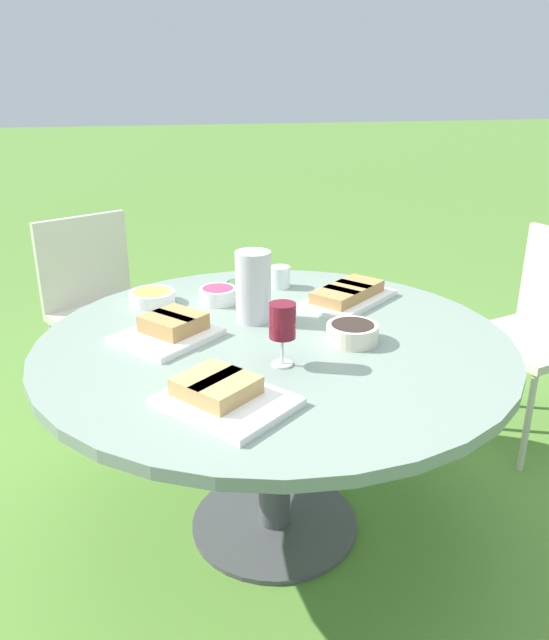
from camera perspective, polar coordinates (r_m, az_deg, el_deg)
name	(u,v)px	position (r m, az deg, el deg)	size (l,w,h in m)	color
ground_plane	(274,524)	(2.32, 0.00, -18.15)	(40.00, 40.00, 0.00)	#5B8C38
dining_table	(274,365)	(1.99, 0.00, -4.16)	(1.48, 1.48, 0.72)	#4C4C51
chair_near_right	(544,321)	(2.84, 23.41, -0.12)	(0.54, 0.53, 0.89)	beige
chair_far_back	(98,298)	(2.99, -15.79, 1.92)	(0.58, 0.59, 0.89)	beige
water_pitcher	(253,286)	(2.05, -1.95, 3.09)	(0.13, 0.12, 0.24)	silver
wine_glass	(282,322)	(1.72, 0.73, -0.23)	(0.08, 0.08, 0.18)	silver
platter_bread_main	(347,295)	(2.26, 6.69, 2.28)	(0.39, 0.42, 0.06)	white
platter_charcuterie	(221,394)	(1.56, -4.87, -6.73)	(0.40, 0.39, 0.06)	white
platter_sandwich_side	(170,329)	(1.97, -9.49, -0.79)	(0.37, 0.37, 0.07)	white
bowl_fries	(152,297)	(2.28, -11.12, 2.12)	(0.16, 0.16, 0.05)	white
bowl_salad	(239,286)	(2.37, -3.29, 3.12)	(0.09, 0.09, 0.04)	#334256
bowl_olives	(352,332)	(1.92, 7.13, -1.10)	(0.16, 0.16, 0.06)	beige
bowl_dip_red	(218,294)	(2.25, -5.20, 2.35)	(0.13, 0.13, 0.06)	white
cup_water_near	(280,277)	(2.41, 0.52, 3.96)	(0.08, 0.08, 0.08)	silver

